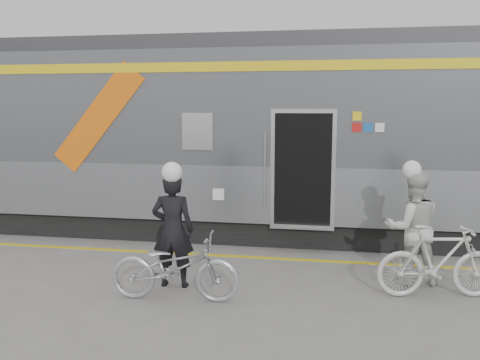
% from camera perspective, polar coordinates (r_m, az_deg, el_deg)
% --- Properties ---
extents(ground, '(90.00, 90.00, 0.00)m').
position_cam_1_polar(ground, '(7.27, 2.60, -13.75)').
color(ground, slate).
rests_on(ground, ground).
extents(train, '(24.00, 3.17, 4.10)m').
position_cam_1_polar(train, '(11.22, -3.76, 4.85)').
color(train, black).
rests_on(train, ground).
extents(safety_strip, '(24.00, 0.12, 0.01)m').
position_cam_1_polar(safety_strip, '(9.28, 4.36, -8.78)').
color(safety_strip, yellow).
rests_on(safety_strip, ground).
extents(man, '(0.66, 0.46, 1.75)m').
position_cam_1_polar(man, '(7.76, -7.55, -5.58)').
color(man, black).
rests_on(man, ground).
extents(bicycle_left, '(1.87, 0.76, 0.96)m').
position_cam_1_polar(bicycle_left, '(7.30, -7.30, -9.67)').
color(bicycle_left, '#B0B4B8').
rests_on(bicycle_left, ground).
extents(woman, '(0.95, 0.80, 1.76)m').
position_cam_1_polar(woman, '(8.25, 18.78, -5.10)').
color(woman, beige).
rests_on(woman, ground).
extents(bicycle_right, '(1.83, 0.79, 1.07)m').
position_cam_1_polar(bicycle_right, '(7.86, 21.44, -8.50)').
color(bicycle_right, beige).
rests_on(bicycle_right, ground).
extents(helmet_man, '(0.30, 0.30, 0.30)m').
position_cam_1_polar(helmet_man, '(7.58, -7.70, 1.99)').
color(helmet_man, white).
rests_on(helmet_man, man).
extents(helmet_woman, '(0.28, 0.28, 0.28)m').
position_cam_1_polar(helmet_woman, '(8.08, 19.12, 1.95)').
color(helmet_woman, white).
rests_on(helmet_woman, woman).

